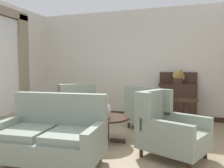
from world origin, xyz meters
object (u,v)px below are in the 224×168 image
object	(u,v)px
armchair_back_corner	(146,110)
sideboard	(177,100)
side_table	(185,113)
gramophone	(180,75)
coffee_table	(106,121)
settee	(51,136)
armchair_near_window	(168,129)
porcelain_vase	(107,109)
armchair_near_sideboard	(74,107)

from	to	relation	value
armchair_back_corner	sideboard	xyz separation A→B (m)	(0.65, 0.84, 0.13)
sideboard	armchair_back_corner	bearing A→B (deg)	-127.48
side_table	gramophone	xyz separation A→B (m)	(-0.15, 1.00, 0.76)
coffee_table	settee	distance (m)	1.24
coffee_table	settee	size ratio (longest dim) A/B	0.56
settee	armchair_near_window	bearing A→B (deg)	23.86
armchair_back_corner	sideboard	distance (m)	1.07
settee	sideboard	bearing A→B (deg)	59.66
porcelain_vase	sideboard	bearing A→B (deg)	61.12
gramophone	porcelain_vase	bearing A→B (deg)	-120.88
armchair_near_window	sideboard	world-z (taller)	sideboard
coffee_table	gramophone	distance (m)	2.45
armchair_near_window	sideboard	xyz separation A→B (m)	(0.04, 2.40, 0.13)
armchair_near_sideboard	armchair_near_window	bearing A→B (deg)	102.41
armchair_back_corner	side_table	bearing A→B (deg)	-176.63
settee	side_table	distance (m)	2.78
armchair_near_sideboard	side_table	distance (m)	2.55
porcelain_vase	armchair_back_corner	bearing A→B (deg)	67.94
gramophone	armchair_back_corner	bearing A→B (deg)	-132.43
side_table	sideboard	bearing A→B (deg)	100.25
porcelain_vase	gramophone	size ratio (longest dim) A/B	0.78
coffee_table	side_table	size ratio (longest dim) A/B	1.17
porcelain_vase	settee	size ratio (longest dim) A/B	0.25
armchair_back_corner	gramophone	xyz separation A→B (m)	(0.69, 0.76, 0.77)
armchair_near_sideboard	sideboard	xyz separation A→B (m)	(2.36, 1.08, 0.13)
armchair_near_window	armchair_near_sideboard	xyz separation A→B (m)	(-2.32, 1.33, 0.00)
coffee_table	armchair_near_window	xyz separation A→B (m)	(1.13, -0.36, 0.04)
armchair_near_window	armchair_near_sideboard	size ratio (longest dim) A/B	0.95
settee	side_table	bearing A→B (deg)	46.10
armchair_near_window	gramophone	bearing A→B (deg)	21.24
side_table	coffee_table	bearing A→B (deg)	-144.87
coffee_table	armchair_back_corner	xyz separation A→B (m)	(0.53, 1.20, 0.04)
coffee_table	armchair_near_sideboard	bearing A→B (deg)	140.64
armchair_back_corner	porcelain_vase	bearing A→B (deg)	87.12
settee	side_table	xyz separation A→B (m)	(1.78, 2.14, 0.03)
armchair_near_sideboard	sideboard	world-z (taller)	sideboard
settee	sideboard	size ratio (longest dim) A/B	1.21
armchair_back_corner	side_table	world-z (taller)	armchair_back_corner
porcelain_vase	armchair_near_window	xyz separation A→B (m)	(1.11, -0.32, -0.20)
coffee_table	armchair_near_window	size ratio (longest dim) A/B	0.74
coffee_table	armchair_back_corner	world-z (taller)	armchair_back_corner
settee	sideboard	xyz separation A→B (m)	(1.58, 3.22, 0.15)
armchair_near_window	gramophone	world-z (taller)	gramophone
sideboard	gramophone	bearing A→B (deg)	-62.24
porcelain_vase	settee	xyz separation A→B (m)	(-0.43, -1.14, -0.21)
settee	armchair_near_sideboard	world-z (taller)	armchair_near_sideboard
gramophone	armchair_near_window	bearing A→B (deg)	-92.18
porcelain_vase	armchair_near_window	world-z (taller)	armchair_near_window
settee	armchair_back_corner	size ratio (longest dim) A/B	1.47
settee	sideboard	distance (m)	3.59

